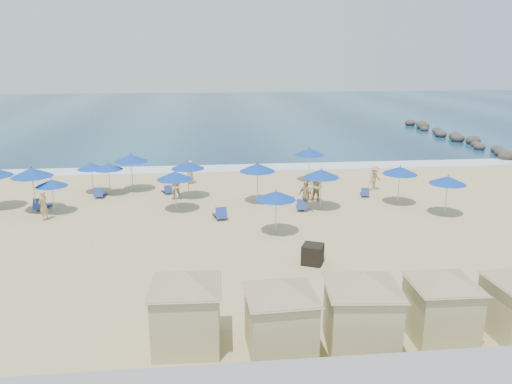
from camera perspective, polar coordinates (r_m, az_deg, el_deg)
ground at (r=24.97m, az=-0.24°, el=-5.26°), size 160.00×160.00×0.00m
ocean at (r=78.76m, az=-4.27°, el=9.09°), size 160.00×80.00×0.06m
surf_line at (r=39.79m, az=-2.46°, el=2.73°), size 160.00×2.50×0.08m
rock_jetty at (r=55.51m, az=22.56°, el=5.57°), size 2.56×26.66×0.96m
trash_bin at (r=22.04m, az=6.50°, el=-7.07°), size 1.15×1.15×0.86m
cabana_0 at (r=15.83m, az=-8.00°, el=-12.04°), size 4.41×4.41×2.77m
cabana_1 at (r=15.40m, az=2.84°, el=-12.99°), size 4.25×4.25×2.67m
cabana_2 at (r=15.88m, az=12.05°, el=-12.03°), size 4.48×4.48×2.82m
cabana_3 at (r=17.15m, az=20.53°, el=-11.01°), size 4.16×4.16×2.61m
umbrella_0 at (r=31.15m, az=-24.26°, el=2.06°), size 2.37×2.37×2.70m
umbrella_1 at (r=30.53m, az=-22.33°, el=0.96°), size 1.82×1.82×2.07m
umbrella_2 at (r=34.16m, az=-18.33°, el=2.82°), size 1.83×1.83×2.08m
umbrella_3 at (r=28.98m, az=-9.27°, el=1.87°), size 2.15×2.15×2.44m
umbrella_4 at (r=33.88m, az=-14.11°, el=3.79°), size 2.26×2.26×2.57m
umbrella_5 at (r=31.63m, az=-7.82°, el=3.07°), size 2.14×2.14×2.43m
umbrella_6 at (r=24.94m, az=2.31°, el=-0.38°), size 2.06×2.06×2.34m
umbrella_7 at (r=30.23m, az=0.16°, el=2.83°), size 2.24×2.24×2.55m
umbrella_8 at (r=29.24m, az=7.47°, el=2.12°), size 2.17×2.17×2.47m
umbrella_9 at (r=35.65m, az=6.13°, el=4.60°), size 2.17×2.17×2.47m
umbrella_10 at (r=31.15m, az=16.14°, el=2.38°), size 2.13×2.13×2.42m
umbrella_11 at (r=29.83m, az=21.07°, el=1.28°), size 2.08×2.08×2.36m
umbrella_12 at (r=33.42m, az=-16.53°, el=2.81°), size 1.89×1.89×2.15m
beach_chair_0 at (r=31.90m, az=-23.33°, el=-1.40°), size 0.77×1.45×0.77m
beach_chair_1 at (r=33.39m, az=-17.39°, el=-0.14°), size 0.66×1.33×0.71m
beach_chair_2 at (r=33.22m, az=-10.12°, el=0.20°), size 0.84×1.21×0.61m
beach_chair_3 at (r=27.82m, az=-4.13°, el=-2.52°), size 0.85×1.45×0.75m
beach_chair_4 at (r=29.40m, az=5.24°, el=-1.56°), size 0.79×1.40×0.73m
beach_chair_5 at (r=32.82m, az=12.32°, el=-0.10°), size 0.75×1.21×0.62m
beachgoer_0 at (r=29.74m, az=-23.14°, el=-1.43°), size 0.60×0.71×1.66m
beachgoer_1 at (r=31.75m, az=-9.23°, el=0.72°), size 0.85×0.67×1.70m
beachgoer_2 at (r=29.02m, az=5.68°, el=-0.44°), size 0.95×1.15×1.83m
beachgoer_3 at (r=34.29m, az=13.41°, el=1.56°), size 1.23×1.09×1.65m
beachgoer_4 at (r=35.40m, az=-7.53°, el=2.29°), size 0.63×0.87×1.66m
beachgoer_5 at (r=30.94m, az=6.85°, el=0.60°), size 1.15×1.16×1.89m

